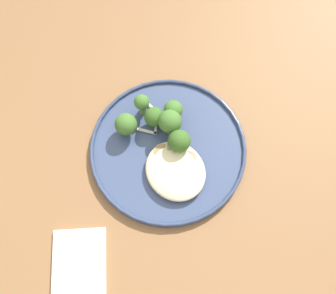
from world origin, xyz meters
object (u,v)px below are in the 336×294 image
Objects in this scene: seared_scallop_left_edge at (175,148)px; broccoli_floret_right_tilted at (142,103)px; folded_napkin at (79,274)px; dinner_plate at (168,149)px; seared_scallop_rear_pale at (163,154)px; broccoli_floret_small_sprig at (173,110)px; seared_scallop_large_seared at (175,171)px; broccoli_floret_left_leaning at (180,141)px; seared_scallop_tiny_bay at (186,161)px; broccoli_floret_near_rim at (170,122)px; broccoli_floret_center_pile at (126,125)px; broccoli_floret_rear_charred at (154,117)px; seared_scallop_tilted_round at (188,180)px.

seared_scallop_left_edge is 0.10m from broccoli_floret_right_tilted.
folded_napkin is at bearing -68.35° from seared_scallop_left_edge.
broccoli_floret_right_tilted is at bearing -179.89° from dinner_plate.
broccoli_floret_small_sprig is at bearing 134.77° from seared_scallop_rear_pale.
seared_scallop_large_seared is 0.57× the size of broccoli_floret_left_leaning.
broccoli_floret_left_leaning is at bearing 169.02° from seared_scallop_tiny_bay.
broccoli_floret_near_rim is (0.02, -0.02, 0.01)m from broccoli_floret_small_sprig.
broccoli_floret_small_sprig is (0.02, 0.09, 0.00)m from broccoli_floret_center_pile.
seared_scallop_tiny_bay reaches higher than folded_napkin.
broccoli_floret_left_leaning is at bearing -21.10° from broccoli_floret_small_sprig.
broccoli_floret_left_leaning is (0.00, 0.03, 0.02)m from seared_scallop_rear_pale.
seared_scallop_large_seared is (0.05, -0.01, 0.01)m from dinner_plate.
broccoli_floret_center_pile reaches higher than seared_scallop_rear_pale.
broccoli_floret_rear_charred is 0.33× the size of folded_napkin.
seared_scallop_tilted_round is 0.15m from broccoli_floret_center_pile.
broccoli_floret_center_pile is at bearing -158.17° from seared_scallop_rear_pale.
broccoli_floret_small_sprig reaches higher than seared_scallop_rear_pale.
broccoli_floret_left_leaning reaches higher than seared_scallop_tilted_round.
broccoli_floret_center_pile is at bearing -152.12° from seared_scallop_tiny_bay.
broccoli_floret_center_pile is 0.82× the size of broccoli_floret_near_rim.
dinner_plate is at bearing 32.88° from broccoli_floret_center_pile.
broccoli_floret_small_sprig is at bearing 149.76° from seared_scallop_large_seared.
folded_napkin is at bearing -65.69° from dinner_plate.
seared_scallop_tilted_round is at bearing -20.77° from broccoli_floret_small_sprig.
broccoli_floret_near_rim is (-0.04, 0.01, 0.03)m from seared_scallop_left_edge.
broccoli_floret_right_tilted reaches higher than seared_scallop_left_edge.
folded_napkin is at bearing -69.11° from broccoli_floret_left_leaning.
broccoli_floret_right_tilted reaches higher than seared_scallop_large_seared.
broccoli_floret_left_leaning is (0.01, 0.02, 0.04)m from dinner_plate.
seared_scallop_tilted_round is at bearing -1.21° from broccoli_floret_right_tilted.
seared_scallop_rear_pale is at bearing -45.60° from broccoli_floret_near_rim.
broccoli_floret_center_pile is at bearing -120.94° from broccoli_floret_near_rim.
broccoli_floret_right_tilted is at bearing -168.96° from broccoli_floret_left_leaning.
seared_scallop_tiny_bay is at bearing -17.74° from broccoli_floret_small_sprig.
seared_scallop_tiny_bay is 0.56× the size of broccoli_floret_left_leaning.
dinner_plate is at bearing 113.91° from seared_scallop_rear_pale.
broccoli_floret_left_leaning is 0.92× the size of broccoli_floret_near_rim.
broccoli_floret_right_tilted is (-0.16, 0.00, 0.02)m from seared_scallop_tilted_round.
seared_scallop_left_edge is at bearing 83.78° from seared_scallop_rear_pale.
seared_scallop_rear_pale is at bearing 21.83° from broccoli_floret_center_pile.
broccoli_floret_rear_charred is at bearing 74.54° from broccoli_floret_center_pile.
seared_scallop_tiny_bay is 0.65× the size of broccoli_floret_small_sprig.
broccoli_floret_rear_charred is 0.03m from broccoli_floret_near_rim.
folded_napkin is at bearing -80.93° from seared_scallop_tilted_round.
seared_scallop_left_edge is at bearing 147.19° from seared_scallop_large_seared.
broccoli_floret_rear_charred reaches higher than seared_scallop_tilted_round.
broccoli_floret_left_leaning reaches higher than seared_scallop_tiny_bay.
seared_scallop_tilted_round is at bearing 16.52° from broccoli_floret_center_pile.
folded_napkin is at bearing -60.71° from broccoli_floret_small_sprig.
seared_scallop_large_seared is at bearing -158.02° from seared_scallop_tilted_round.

